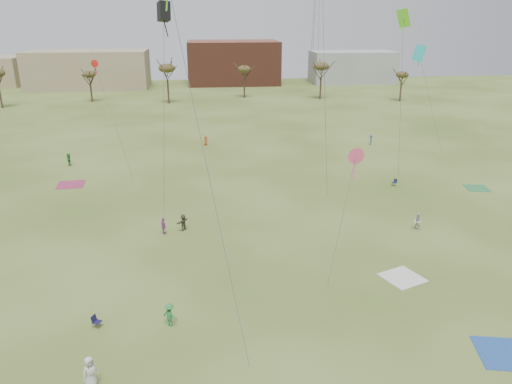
{
  "coord_description": "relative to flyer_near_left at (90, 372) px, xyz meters",
  "views": [
    {
      "loc": [
        -4.21,
        -27.02,
        19.92
      ],
      "look_at": [
        0.0,
        12.0,
        5.5
      ],
      "focal_mm": 34.55,
      "sensor_mm": 36.0,
      "label": 1
    }
  ],
  "objects": [
    {
      "name": "camp_chair_right",
      "position": [
        29.55,
        31.05,
        -0.72
      ],
      "size": [
        0.71,
        0.69,
        0.87
      ],
      "rotation": [
        0.0,
        0.0,
        5.17
      ],
      "color": "#161C3C",
      "rests_on": "ground"
    },
    {
      "name": "radio_tower",
      "position": [
        41.04,
        128.82,
        18.23
      ],
      "size": [
        1.51,
        1.72,
        41.0
      ],
      "color": "#9EA3A8",
      "rests_on": "ground"
    },
    {
      "name": "blanket_olive",
      "position": [
        39.14,
        29.15,
        -0.97
      ],
      "size": [
        3.03,
        3.03,
        0.03
      ],
      "primitive_type": "cube",
      "rotation": [
        0.0,
        0.0,
        1.39
      ],
      "color": "#2D7B41",
      "rests_on": "ground"
    },
    {
      "name": "flyer_near_left",
      "position": [
        0.0,
        0.0,
        0.0
      ],
      "size": [
        1.12,
        1.1,
        1.95
      ],
      "primitive_type": "imported",
      "rotation": [
        0.0,
        0.0,
        0.73
      ],
      "color": "silver",
      "rests_on": "ground"
    },
    {
      "name": "spectator_mid_e",
      "position": [
        27.04,
        18.42,
        -0.13
      ],
      "size": [
        1.01,
        1.04,
        1.69
      ],
      "primitive_type": "imported",
      "rotation": [
        0.0,
        0.0,
        5.36
      ],
      "color": "silver",
      "rests_on": "ground"
    },
    {
      "name": "flyer_near_center",
      "position": [
        4.1,
        5.33,
        -0.14
      ],
      "size": [
        1.24,
        1.1,
        1.66
      ],
      "primitive_type": "imported",
      "rotation": [
        0.0,
        0.0,
        2.58
      ],
      "color": "#287A39",
      "rests_on": "ground"
    },
    {
      "name": "building_grey",
      "position": [
        51.04,
        121.82,
        3.52
      ],
      "size": [
        24.0,
        12.0,
        9.0
      ],
      "primitive_type": "cube",
      "color": "gray",
      "rests_on": "ground"
    },
    {
      "name": "building_brick",
      "position": [
        16.04,
        123.82,
        5.02
      ],
      "size": [
        26.0,
        16.0,
        12.0
      ],
      "primitive_type": "cube",
      "color": "brown",
      "rests_on": "ground"
    },
    {
      "name": "camp_chair_left",
      "position": [
        -0.78,
        5.65,
        -0.72
      ],
      "size": [
        0.71,
        0.68,
        0.87
      ],
      "rotation": [
        0.0,
        0.0,
        1.13
      ],
      "color": "#151437",
      "rests_on": "ground"
    },
    {
      "name": "flyer_far_c",
      "position": [
        33.13,
        50.58,
        -0.2
      ],
      "size": [
        0.99,
        1.15,
        1.54
      ],
      "primitive_type": "imported",
      "rotation": [
        0.0,
        0.0,
        4.2
      ],
      "color": "navy",
      "rests_on": "ground"
    },
    {
      "name": "kites_aloft",
      "position": [
        8.99,
        20.25,
        15.85
      ],
      "size": [
        65.53,
        56.42,
        26.18
      ],
      "color": "red",
      "rests_on": "ground"
    },
    {
      "name": "blanket_cream",
      "position": [
        22.13,
        9.76,
        -0.97
      ],
      "size": [
        3.73,
        3.73,
        0.03
      ],
      "primitive_type": "cube",
      "rotation": [
        0.0,
        0.0,
        1.96
      ],
      "color": "silver",
      "rests_on": "ground"
    },
    {
      "name": "spectator_fore_c",
      "position": [
        4.51,
        20.8,
        -0.15
      ],
      "size": [
        1.33,
        1.49,
        1.65
      ],
      "primitive_type": "imported",
      "rotation": [
        0.0,
        0.0,
        4.04
      ],
      "color": "#4C4936",
      "rests_on": "ground"
    },
    {
      "name": "blanket_blue",
      "position": [
        24.84,
        0.14,
        -0.97
      ],
      "size": [
        3.86,
        3.86,
        0.03
      ],
      "primitive_type": "cube",
      "rotation": [
        0.0,
        0.0,
        2.93
      ],
      "color": "#244E9C",
      "rests_on": "ground"
    },
    {
      "name": "building_tan",
      "position": [
        -23.96,
        118.82,
        4.02
      ],
      "size": [
        32.0,
        14.0,
        10.0
      ],
      "primitive_type": "cube",
      "color": "#937F60",
      "rests_on": "ground"
    },
    {
      "name": "flyer_far_a",
      "position": [
        -11.74,
        44.06,
        -0.12
      ],
      "size": [
        0.94,
        1.66,
        1.7
      ],
      "primitive_type": "imported",
      "rotation": [
        0.0,
        0.0,
        1.87
      ],
      "color": "#2A7F32",
      "rests_on": "ground"
    },
    {
      "name": "blanket_plum",
      "position": [
        -9.62,
        35.71,
        -0.97
      ],
      "size": [
        3.42,
        3.42,
        0.03
      ],
      "primitive_type": "cube",
      "rotation": [
        0.0,
        0.0,
        0.09
      ],
      "color": "#962E4F",
      "rests_on": "ground"
    },
    {
      "name": "ground",
      "position": [
        11.04,
        3.82,
        -0.98
      ],
      "size": [
        260.0,
        260.0,
        0.0
      ],
      "primitive_type": "plane",
      "color": "#3E5119",
      "rests_on": "ground"
    },
    {
      "name": "tree_line",
      "position": [
        8.19,
        82.94,
        6.11
      ],
      "size": [
        117.44,
        49.32,
        8.91
      ],
      "color": "#3A2B1E",
      "rests_on": "ground"
    },
    {
      "name": "spectator_mid_d",
      "position": [
        2.69,
        20.13,
        -0.15
      ],
      "size": [
        0.75,
        1.05,
        1.66
      ],
      "primitive_type": "imported",
      "rotation": [
        0.0,
        0.0,
        1.98
      ],
      "color": "#A1438F",
      "rests_on": "ground"
    },
    {
      "name": "flyer_far_b",
      "position": [
        7.04,
        52.92,
        -0.23
      ],
      "size": [
        0.78,
        0.87,
        1.5
      ],
      "primitive_type": "imported",
      "rotation": [
        0.0,
        0.0,
        1.06
      ],
      "color": "#B13E1E",
      "rests_on": "ground"
    }
  ]
}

